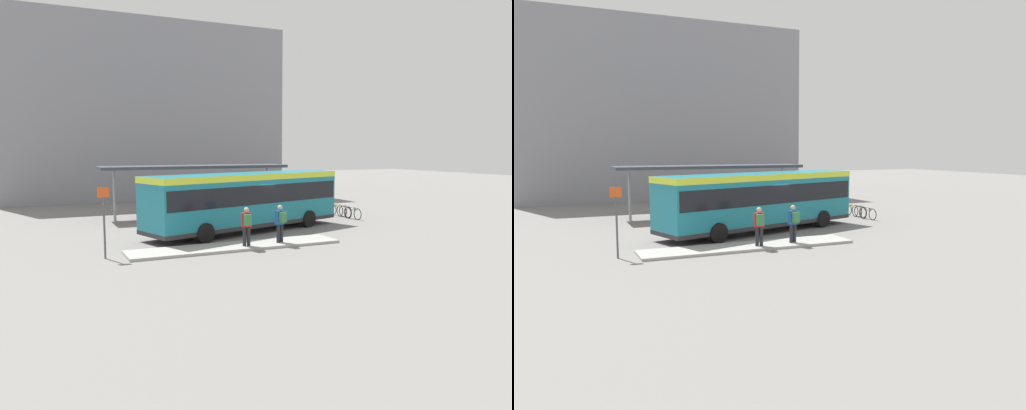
{
  "view_description": "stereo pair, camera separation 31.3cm",
  "coord_description": "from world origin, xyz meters",
  "views": [
    {
      "loc": [
        -10.16,
        -23.4,
        4.28
      ],
      "look_at": [
        0.56,
        0.0,
        1.36
      ],
      "focal_mm": 35.0,
      "sensor_mm": 36.0,
      "label": 1
    },
    {
      "loc": [
        -9.88,
        -23.52,
        4.28
      ],
      "look_at": [
        0.56,
        0.0,
        1.36
      ],
      "focal_mm": 35.0,
      "sensor_mm": 36.0,
      "label": 2
    }
  ],
  "objects": [
    {
      "name": "bicycle_yellow",
      "position": [
        7.7,
        3.07,
        0.36
      ],
      "size": [
        0.48,
        1.64,
        0.71
      ],
      "rotation": [
        0.0,
        0.0,
        -1.41
      ],
      "color": "black",
      "rests_on": "ground_plane"
    },
    {
      "name": "station_building",
      "position": [
        -0.84,
        23.21,
        7.34
      ],
      "size": [
        23.47,
        12.62,
        14.68
      ],
      "color": "gray",
      "rests_on": "ground_plane"
    },
    {
      "name": "bicycle_white",
      "position": [
        7.65,
        2.29,
        0.38
      ],
      "size": [
        0.48,
        1.78,
        0.77
      ],
      "rotation": [
        0.0,
        0.0,
        1.5
      ],
      "color": "black",
      "rests_on": "ground_plane"
    },
    {
      "name": "curb_island",
      "position": [
        -2.09,
        -3.74,
        0.06
      ],
      "size": [
        9.44,
        1.8,
        0.12
      ],
      "color": "#9E9E99",
      "rests_on": "ground_plane"
    },
    {
      "name": "city_bus",
      "position": [
        0.01,
        0.0,
        1.77
      ],
      "size": [
        11.44,
        5.67,
        3.01
      ],
      "rotation": [
        0.0,
        0.0,
        0.3
      ],
      "color": "#197284",
      "rests_on": "ground_plane"
    },
    {
      "name": "station_shelter",
      "position": [
        -0.54,
        6.77,
        3.08
      ],
      "size": [
        11.81,
        2.56,
        3.22
      ],
      "color": "#383D47",
      "rests_on": "ground_plane"
    },
    {
      "name": "pedestrian_waiting",
      "position": [
        -0.09,
        -4.03,
        1.08
      ],
      "size": [
        0.44,
        0.48,
        1.68
      ],
      "rotation": [
        0.0,
        0.0,
        1.77
      ],
      "color": "#232328",
      "rests_on": "curb_island"
    },
    {
      "name": "pedestrian_companion",
      "position": [
        -1.77,
        -4.13,
        1.08
      ],
      "size": [
        0.44,
        0.48,
        1.67
      ],
      "rotation": [
        0.0,
        0.0,
        1.39
      ],
      "color": "#232328",
      "rests_on": "curb_island"
    },
    {
      "name": "bicycle_green",
      "position": [
        7.73,
        1.52,
        0.36
      ],
      "size": [
        0.48,
        1.65,
        0.71
      ],
      "rotation": [
        0.0,
        0.0,
        1.63
      ],
      "color": "black",
      "rests_on": "ground_plane"
    },
    {
      "name": "platform_sign",
      "position": [
        -7.55,
        -3.58,
        1.56
      ],
      "size": [
        0.44,
        0.08,
        2.8
      ],
      "color": "#4C4C51",
      "rests_on": "ground_plane"
    },
    {
      "name": "ground_plane",
      "position": [
        0.0,
        0.0,
        0.0
      ],
      "size": [
        120.0,
        120.0,
        0.0
      ],
      "primitive_type": "plane",
      "color": "slate"
    },
    {
      "name": "potted_planter_near_shelter",
      "position": [
        1.36,
        4.88,
        0.75
      ],
      "size": [
        0.94,
        0.94,
        1.43
      ],
      "color": "slate",
      "rests_on": "ground_plane"
    }
  ]
}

